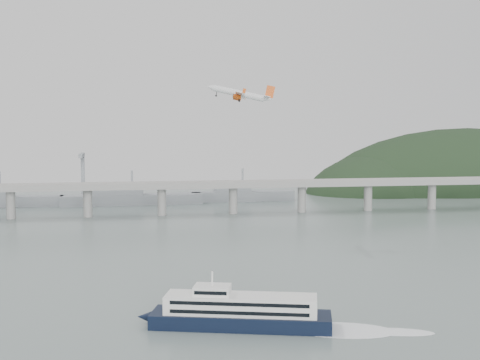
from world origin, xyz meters
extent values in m
plane|color=slate|center=(0.00, 0.00, 0.00)|extent=(900.00, 900.00, 0.00)
cube|color=gray|center=(0.00, 200.00, 20.00)|extent=(800.00, 22.00, 2.20)
cube|color=gray|center=(0.00, 189.50, 22.00)|extent=(800.00, 0.60, 1.80)
cube|color=gray|center=(0.00, 210.50, 22.00)|extent=(800.00, 0.60, 1.80)
cylinder|color=gray|center=(-130.00, 200.00, 9.50)|extent=(6.00, 6.00, 21.00)
cylinder|color=gray|center=(-80.00, 200.00, 9.50)|extent=(6.00, 6.00, 21.00)
cylinder|color=gray|center=(-30.00, 200.00, 9.50)|extent=(6.00, 6.00, 21.00)
cylinder|color=gray|center=(20.00, 200.00, 9.50)|extent=(6.00, 6.00, 21.00)
cylinder|color=gray|center=(70.00, 200.00, 9.50)|extent=(6.00, 6.00, 21.00)
cylinder|color=gray|center=(120.00, 200.00, 9.50)|extent=(6.00, 6.00, 21.00)
cylinder|color=gray|center=(170.00, 200.00, 9.50)|extent=(6.00, 6.00, 21.00)
ellipsoid|color=black|center=(270.00, 330.00, -18.00)|extent=(320.00, 150.00, 156.00)
ellipsoid|color=black|center=(175.00, 320.00, -12.00)|extent=(140.00, 110.00, 96.00)
cube|color=gray|center=(-150.00, 270.00, 4.00)|extent=(95.67, 20.15, 8.00)
cylinder|color=gray|center=(-150.00, 270.00, 20.00)|extent=(1.60, 1.60, 14.00)
cube|color=gray|center=(-50.00, 265.00, 4.00)|extent=(110.55, 21.43, 8.00)
cube|color=gray|center=(-61.00, 265.00, 12.00)|extent=(39.01, 16.73, 8.00)
cylinder|color=gray|center=(-50.00, 265.00, 20.00)|extent=(1.60, 1.60, 14.00)
cube|color=gray|center=(40.00, 275.00, 4.00)|extent=(85.00, 13.60, 8.00)
cube|color=gray|center=(31.50, 275.00, 12.00)|extent=(29.75, 11.90, 8.00)
cylinder|color=gray|center=(40.00, 275.00, 20.00)|extent=(1.60, 1.60, 14.00)
cube|color=gray|center=(-90.00, 300.00, 20.00)|extent=(3.00, 3.00, 40.00)
cube|color=gray|center=(-90.00, 290.00, 38.00)|extent=(3.00, 28.00, 3.00)
cube|color=black|center=(-18.53, -54.27, 2.20)|extent=(56.54, 27.76, 4.40)
cone|color=black|center=(-47.11, -46.14, 2.20)|extent=(6.50, 5.74, 4.40)
cube|color=white|center=(-18.53, -54.27, 7.15)|extent=(47.47, 23.23, 5.50)
cube|color=black|center=(-20.06, -59.62, 8.58)|extent=(40.27, 11.61, 1.10)
cube|color=black|center=(-20.06, -59.62, 5.94)|extent=(40.27, 11.61, 1.10)
cube|color=black|center=(-17.01, -48.93, 8.58)|extent=(40.27, 11.61, 1.10)
cube|color=black|center=(-17.01, -48.93, 5.94)|extent=(40.27, 11.61, 1.10)
cube|color=white|center=(-27.00, -51.86, 11.34)|extent=(12.69, 10.42, 2.86)
cube|color=black|center=(-28.07, -55.62, 11.34)|extent=(9.56, 2.84, 1.10)
cylinder|color=white|center=(-27.00, -51.86, 14.86)|extent=(0.68, 0.68, 4.40)
ellipsoid|color=white|center=(11.10, -62.71, 0.06)|extent=(34.82, 23.92, 0.22)
ellipsoid|color=white|center=(25.92, -66.92, 0.06)|extent=(25.03, 14.13, 0.22)
cylinder|color=white|center=(4.62, 85.14, 78.38)|extent=(26.45, 9.63, 8.88)
cone|color=white|center=(-9.80, 87.92, 81.55)|extent=(5.07, 4.31, 4.13)
cone|color=white|center=(19.60, 82.28, 75.57)|extent=(5.72, 4.11, 4.33)
cube|color=white|center=(5.32, 84.96, 77.27)|extent=(10.27, 32.25, 2.95)
cube|color=white|center=(18.84, 82.46, 76.41)|extent=(4.95, 11.63, 1.44)
cube|color=#E24E0F|center=(20.41, 82.32, 79.24)|extent=(5.44, 1.18, 6.87)
cylinder|color=#E24E0F|center=(4.60, 90.28, 76.02)|extent=(4.71, 3.12, 2.97)
cylinder|color=black|center=(2.71, 90.64, 76.43)|extent=(1.19, 2.24, 2.18)
cube|color=white|center=(4.81, 90.29, 76.93)|extent=(2.54, 0.68, 1.61)
cylinder|color=#E24E0F|center=(2.76, 80.13, 76.55)|extent=(4.71, 3.12, 2.97)
cylinder|color=black|center=(0.87, 80.49, 76.96)|extent=(1.19, 2.24, 2.18)
cube|color=white|center=(2.96, 80.14, 77.46)|extent=(2.54, 0.68, 1.61)
cylinder|color=black|center=(5.39, 87.34, 75.49)|extent=(0.87, 0.42, 2.29)
cylinder|color=black|center=(5.16, 87.32, 74.48)|extent=(1.28, 0.57, 1.25)
cylinder|color=black|center=(4.52, 82.54, 75.74)|extent=(0.87, 0.42, 2.29)
cylinder|color=black|center=(4.29, 82.53, 74.73)|extent=(1.28, 0.57, 1.25)
cylinder|color=black|center=(-6.77, 87.20, 78.19)|extent=(0.87, 0.42, 2.29)
cylinder|color=black|center=(-6.99, 87.19, 77.19)|extent=(1.28, 0.57, 1.25)
cube|color=#E24E0F|center=(10.21, 100.31, 77.15)|extent=(1.96, 0.49, 2.53)
cube|color=#E24E0F|center=(4.52, 68.93, 78.79)|extent=(1.96, 0.49, 2.53)
camera|label=1|loc=(-51.30, -243.30, 61.18)|focal=48.00mm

